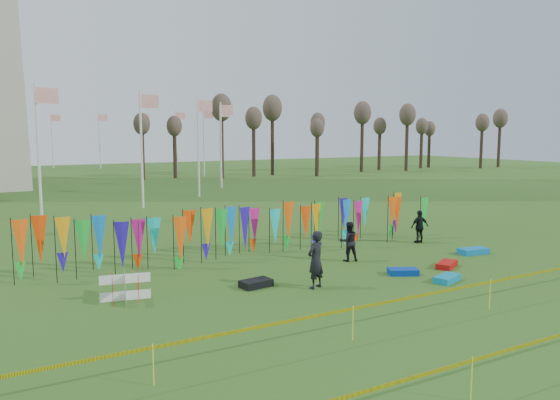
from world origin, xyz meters
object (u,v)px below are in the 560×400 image
person_right (420,227)px  kite_bag_blue (403,272)px  kite_bag_turquoise (447,278)px  kite_bag_red (447,265)px  kite_bag_teal (473,251)px  box_kite (125,287)px  person_left (316,260)px  person_mid (349,241)px  kite_bag_black (256,283)px

person_right → kite_bag_blue: size_ratio=1.46×
kite_bag_turquoise → kite_bag_blue: (-0.71, 1.47, 0.00)m
kite_bag_red → kite_bag_teal: 3.00m
box_kite → person_left: (5.91, -1.70, 0.54)m
person_mid → kite_bag_black: bearing=33.4°
person_mid → kite_bag_red: person_mid is taller
box_kite → person_mid: (9.21, 0.93, 0.37)m
kite_bag_blue → kite_bag_black: size_ratio=1.02×
person_mid → box_kite: bearing=22.1°
person_mid → kite_bag_blue: (0.46, -2.75, -0.69)m
person_mid → kite_bag_black: (-4.98, -1.53, -0.68)m
box_kite → kite_bag_turquoise: 10.89m
kite_bag_red → kite_bag_teal: size_ratio=0.92×
person_mid → kite_bag_black: 5.25m
kite_bag_black → kite_bag_red: bearing=-8.9°
kite_bag_turquoise → kite_bag_teal: 5.03m
kite_bag_teal → kite_bag_red: bearing=-157.5°
kite_bag_blue → kite_bag_teal: bearing=13.0°
kite_bag_blue → kite_bag_black: bearing=167.4°
person_mid → kite_bag_blue: 2.87m
box_kite → kite_bag_blue: size_ratio=0.81×
box_kite → kite_bag_blue: 9.84m
person_right → kite_bag_teal: (0.36, -2.91, -0.66)m
person_left → kite_bag_red: (5.99, -0.10, -0.87)m
kite_bag_red → person_mid: bearing=134.6°
kite_bag_turquoise → kite_bag_red: kite_bag_turquoise is taller
kite_bag_blue → kite_bag_red: kite_bag_blue is taller
kite_bag_black → kite_bag_turquoise: bearing=-23.6°
kite_bag_turquoise → kite_bag_teal: bearing=31.5°
person_mid → person_right: bearing=-149.3°
kite_bag_blue → kite_bag_turquoise: bearing=-64.2°
box_kite → person_mid: bearing=5.8°
kite_bag_teal → person_right: bearing=97.0°
kite_bag_turquoise → kite_bag_blue: 1.63m
person_mid → person_left: bearing=54.9°
kite_bag_blue → kite_bag_red: (2.24, 0.01, -0.00)m
box_kite → kite_bag_teal: bearing=-2.6°
kite_bag_turquoise → kite_bag_red: bearing=44.2°
person_mid → kite_bag_turquoise: bearing=121.8°
person_right → kite_bag_red: size_ratio=1.32×
kite_bag_teal → box_kite: bearing=177.4°
kite_bag_turquoise → person_mid: bearing=105.5°
person_left → kite_bag_blue: size_ratio=1.82×
person_right → kite_bag_turquoise: 6.82m
person_left → kite_bag_teal: person_left is taller
box_kite → kite_bag_red: size_ratio=0.73×
person_mid → kite_bag_turquoise: (1.17, -4.22, -0.70)m
person_left → kite_bag_red: size_ratio=1.65×
kite_bag_blue → kite_bag_teal: size_ratio=0.83×
person_left → kite_bag_black: bearing=-54.2°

